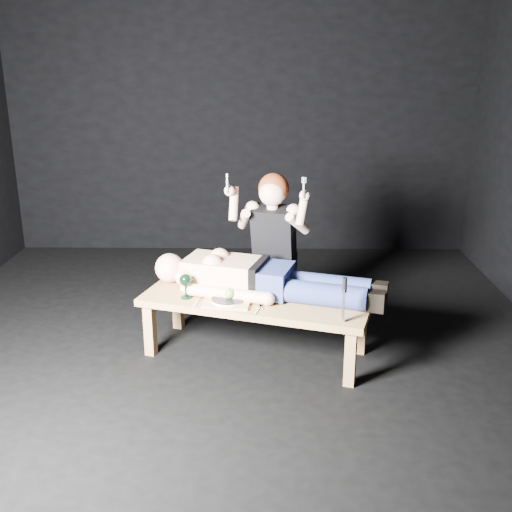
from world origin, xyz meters
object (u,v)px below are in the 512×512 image
(lying_man, at_px, (267,275))
(kneeling_woman, at_px, (276,248))
(goblet, at_px, (186,286))
(serving_tray, at_px, (227,302))
(carving_knife, at_px, (344,300))
(table, at_px, (256,326))

(lying_man, bearing_deg, kneeling_woman, 97.74)
(kneeling_woman, distance_m, goblet, 0.87)
(serving_tray, bearing_deg, kneeling_woman, 61.83)
(kneeling_woman, height_order, carving_knife, kneeling_woman)
(lying_man, relative_size, serving_tray, 5.50)
(table, bearing_deg, kneeling_woman, 90.95)
(serving_tray, bearing_deg, lying_man, 34.76)
(carving_knife, bearing_deg, serving_tray, 176.17)
(serving_tray, relative_size, carving_knife, 1.05)
(table, relative_size, serving_tray, 5.03)
(table, relative_size, carving_knife, 5.31)
(table, xyz_separation_m, serving_tray, (-0.20, -0.12, 0.23))
(lying_man, xyz_separation_m, carving_knife, (0.50, -0.49, 0.01))
(carving_knife, bearing_deg, lying_man, 152.31)
(goblet, bearing_deg, lying_man, 9.08)
(lying_man, distance_m, carving_knife, 0.70)
(lying_man, distance_m, goblet, 0.59)
(goblet, bearing_deg, kneeling_woman, 40.57)
(table, relative_size, kneeling_woman, 1.25)
(kneeling_woman, relative_size, serving_tray, 4.02)
(table, xyz_separation_m, lying_man, (0.08, 0.08, 0.37))
(kneeling_woman, xyz_separation_m, goblet, (-0.66, -0.56, -0.11))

